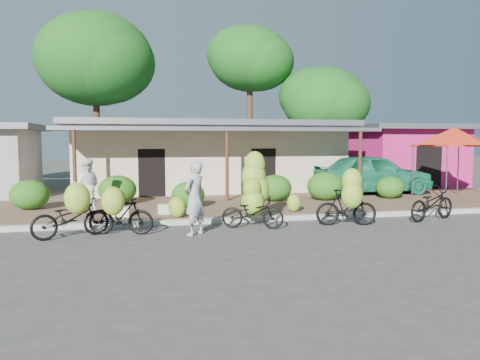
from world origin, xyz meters
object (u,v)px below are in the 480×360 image
object	(u,v)px
bike_far_right	(432,203)
teal_van	(373,174)
red_canopy	(454,136)
bike_left	(119,213)
sack_near	(171,209)
tree_center_right	(246,58)
tree_near_right	(320,99)
bike_right	(348,202)
vendor	(195,198)
bystander	(87,186)
tree_far_center	(92,58)
bike_center	(254,196)
sack_far	(121,211)
bike_far_left	(72,215)

from	to	relation	value
bike_far_right	teal_van	size ratio (longest dim) A/B	0.41
red_canopy	bike_far_right	distance (m)	5.68
bike_left	sack_near	bearing A→B (deg)	-16.06
bike_left	bike_far_right	bearing A→B (deg)	-74.47
tree_center_right	sack_near	world-z (taller)	tree_center_right
tree_near_right	bike_right	size ratio (longest dim) A/B	3.71
vendor	bystander	xyz separation A→B (m)	(-3.01, 3.57, 0.04)
tree_far_center	tree_near_right	size ratio (longest dim) A/B	1.41
bike_left	bike_right	bearing A→B (deg)	-77.32
bike_right	bystander	xyz separation A→B (m)	(-7.42, 3.38, 0.28)
tree_center_right	bike_center	xyz separation A→B (m)	(-3.51, -15.38, -6.60)
bystander	tree_far_center	bearing A→B (deg)	-81.10
bike_right	tree_far_center	bearing A→B (deg)	39.85
sack_far	bystander	xyz separation A→B (m)	(-1.06, 0.72, 0.75)
bike_far_right	vendor	distance (m)	7.43
bike_center	bike_left	bearing A→B (deg)	117.87
teal_van	bike_far_left	bearing A→B (deg)	118.79
tree_near_right	bike_right	distance (m)	15.42
bike_right	vendor	distance (m)	4.42
red_canopy	bike_far_left	xyz separation A→B (m)	(-14.10, -4.16, -2.01)
sack_near	bystander	distance (m)	2.79
tree_far_center	sack_far	size ratio (longest dim) A/B	12.67
bike_far_left	sack_far	xyz separation A→B (m)	(1.13, 2.59, -0.34)
bike_far_right	sack_far	bearing A→B (deg)	56.09
red_canopy	bystander	size ratio (longest dim) A/B	1.97
sack_near	bystander	world-z (taller)	bystander
tree_near_right	bike_center	distance (m)	15.86
bike_center	bike_right	size ratio (longest dim) A/B	1.18
bike_left	vendor	xyz separation A→B (m)	(1.91, -0.35, 0.36)
sack_far	teal_van	distance (m)	11.30
tree_center_right	bike_far_left	world-z (taller)	tree_center_right
bike_far_left	bike_center	bearing A→B (deg)	-105.12
sack_near	vendor	size ratio (longest dim) A/B	0.44
red_canopy	vendor	world-z (taller)	red_canopy
bike_left	bike_far_right	world-z (taller)	bike_left
tree_near_right	bike_right	world-z (taller)	tree_near_right
bike_center	sack_near	size ratio (longest dim) A/B	2.53
bike_right	bystander	size ratio (longest dim) A/B	1.03
tree_center_right	red_canopy	xyz separation A→B (m)	(5.72, -11.80, -4.86)
tree_near_right	sack_near	world-z (taller)	tree_near_right
bike_center	bike_far_right	world-z (taller)	bike_center
sack_far	bystander	world-z (taller)	bystander
bike_far_left	bystander	size ratio (longest dim) A/B	1.16
red_canopy	vendor	distance (m)	11.99
tree_near_right	bike_left	bearing A→B (deg)	-129.00
tree_center_right	bystander	size ratio (longest dim) A/B	5.28
bike_center	red_canopy	bearing A→B (deg)	-48.19
red_canopy	vendor	xyz separation A→B (m)	(-11.03, -4.42, -1.65)
tree_center_right	vendor	distance (m)	18.26
teal_van	bike_right	bearing A→B (deg)	146.74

